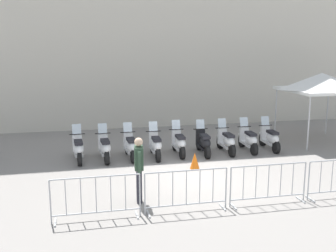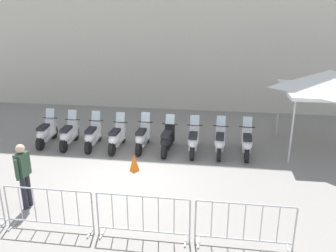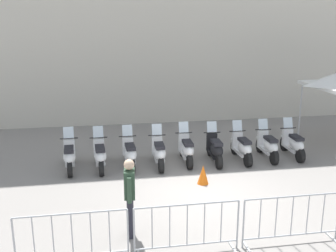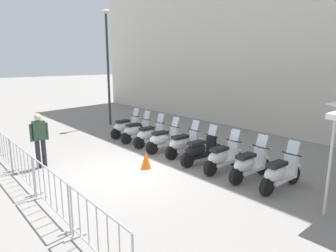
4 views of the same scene
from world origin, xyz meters
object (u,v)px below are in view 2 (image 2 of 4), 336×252
Objects in this scene: motorcycle_5 at (167,140)px; barrier_segment_1 at (49,210)px; motorcycle_4 at (142,138)px; officer_near_row_end at (24,172)px; traffic_cone at (134,162)px; motorcycle_1 at (68,135)px; motorcycle_2 at (92,136)px; motorcycle_8 at (247,143)px; canopy_tent at (329,81)px; barrier_segment_3 at (244,226)px; motorcycle_0 at (46,133)px; motorcycle_6 at (193,141)px; motorcycle_7 at (220,142)px; barrier_segment_2 at (143,217)px; motorcycle_3 at (116,138)px.

barrier_segment_1 is at bearing -112.88° from motorcycle_5.
officer_near_row_end reaches higher than motorcycle_4.
barrier_segment_1 is 3.82× the size of traffic_cone.
officer_near_row_end is at bearing -132.84° from traffic_cone.
motorcycle_1 is 0.92m from motorcycle_2.
motorcycle_2 is at bearing -179.99° from motorcycle_8.
motorcycle_4 is 0.82× the size of barrier_segment_1.
motorcycle_1 is at bearing -174.73° from canopy_tent.
motorcycle_2 is at bearing -174.10° from canopy_tent.
motorcycle_5 is 5.44m from barrier_segment_3.
motorcycle_4 is 3.67m from motorcycle_8.
motorcycle_0 is at bearing 179.80° from motorcycle_4.
officer_near_row_end reaches higher than traffic_cone.
motorcycle_6 is at bearing 45.10° from officer_near_row_end.
traffic_cone is at bearing -30.20° from motorcycle_1.
officer_near_row_end is at bearing -70.33° from motorcycle_0.
motorcycle_2 is 0.82× the size of barrier_segment_3.
motorcycle_7 is at bearing 95.46° from barrier_segment_3.
barrier_segment_2 is at bearing -78.31° from motorcycle_4.
traffic_cone is at bearing -158.24° from canopy_tent.
barrier_segment_3 is (5.06, -4.99, 0.07)m from motorcycle_2.
motorcycle_7 is 4.20m from canopy_tent.
motorcycle_2 is 1.83m from motorcycle_4.
motorcycle_2 is 5.73m from barrier_segment_2.
traffic_cone is (0.09, -1.71, -0.18)m from motorcycle_4.
motorcycle_0 is at bearing 116.64° from barrier_segment_1.
canopy_tent is at bearing 47.80° from barrier_segment_2.
traffic_cone is at bearing -24.72° from motorcycle_0.
barrier_segment_3 is 0.72× the size of canopy_tent.
motorcycle_2 is 0.59× the size of canopy_tent.
motorcycle_5 is 0.59× the size of canopy_tent.
barrier_segment_2 reaches higher than traffic_cone.
barrier_segment_2 is (-1.71, -4.94, 0.07)m from motorcycle_7.
motorcycle_4 reaches higher than barrier_segment_1.
motorcycle_1 is 9.32m from canopy_tent.
motorcycle_3 reaches higher than barrier_segment_1.
motorcycle_1 is 4.58m from motorcycle_6.
motorcycle_0 is 5.62m from barrier_segment_1.
motorcycle_8 is at bearing -0.65° from motorcycle_0.
motorcycle_2 is at bearing 179.73° from motorcycle_7.
motorcycle_0 is 2.75m from motorcycle_3.
motorcycle_2 is 1.00× the size of motorcycle_4.
motorcycle_4 is at bearing 92.86° from traffic_cone.
motorcycle_8 is (7.33, -0.08, 0.00)m from motorcycle_0.
motorcycle_5 is 5.09m from officer_near_row_end.
motorcycle_1 is at bearing 127.32° from barrier_segment_2.
motorcycle_0 is at bearing -175.66° from canopy_tent.
motorcycle_7 is (2.75, -0.09, 0.00)m from motorcycle_4.
motorcycle_2 is 0.82× the size of barrier_segment_1.
traffic_cone is (-1.75, -1.59, -0.18)m from motorcycle_6.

